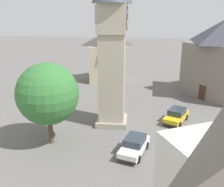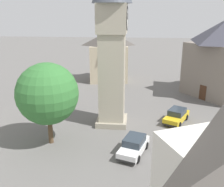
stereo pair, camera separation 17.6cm
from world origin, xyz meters
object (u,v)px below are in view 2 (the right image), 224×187
object	(u,v)px
clock_tower	(112,27)
car_white_side	(177,116)
tree	(47,94)
building_corner_back	(108,56)
car_blue_kerb	(134,145)
car_silver_kerb	(45,104)
car_red_corner	(209,152)
pedestrian	(73,96)

from	to	relation	value
clock_tower	car_white_side	bearing A→B (deg)	98.47
tree	building_corner_back	bearing A→B (deg)	173.13
car_blue_kerb	car_silver_kerb	distance (m)	14.63
car_silver_kerb	tree	xyz separation A→B (m)	(8.13, 3.45, 4.11)
car_red_corner	pedestrian	distance (m)	19.40
car_red_corner	pedestrian	size ratio (longest dim) A/B	2.54
car_blue_kerb	building_corner_back	world-z (taller)	building_corner_back
car_white_side	pedestrian	world-z (taller)	pedestrian
clock_tower	car_red_corner	size ratio (longest dim) A/B	4.18
clock_tower	tree	bearing A→B (deg)	-46.96
car_blue_kerb	clock_tower	bearing A→B (deg)	-157.51
clock_tower	car_white_side	xyz separation A→B (m)	(-1.07, 7.19, -9.70)
pedestrian	tree	size ratio (longest dim) A/B	0.22
car_silver_kerb	car_white_side	world-z (taller)	same
clock_tower	car_red_corner	xyz separation A→B (m)	(6.66, 8.81, -9.70)
car_silver_kerb	car_blue_kerb	bearing A→B (deg)	50.62
car_white_side	tree	xyz separation A→B (m)	(6.04, -12.51, 4.11)
car_blue_kerb	car_red_corner	size ratio (longest dim) A/B	1.03
tree	building_corner_back	world-z (taller)	building_corner_back
car_blue_kerb	pedestrian	bearing A→B (deg)	-145.26
car_blue_kerb	car_red_corner	bearing A→B (deg)	85.14
car_silver_kerb	pedestrian	world-z (taller)	pedestrian
car_silver_kerb	car_red_corner	distance (m)	20.13
car_red_corner	pedestrian	bearing A→B (deg)	-130.77
building_corner_back	car_blue_kerb	bearing A→B (deg)	11.51
car_silver_kerb	car_white_side	size ratio (longest dim) A/B	0.94
car_white_side	tree	world-z (taller)	tree
pedestrian	clock_tower	bearing A→B (deg)	44.37
pedestrian	building_corner_back	bearing A→B (deg)	164.84
tree	clock_tower	bearing A→B (deg)	133.04
car_white_side	tree	distance (m)	14.49
car_red_corner	tree	size ratio (longest dim) A/B	0.56
clock_tower	building_corner_back	distance (m)	19.65
tree	car_blue_kerb	bearing A→B (deg)	81.66
car_white_side	pedestrian	xyz separation A→B (m)	(-4.94, -13.07, 0.25)
car_white_side	building_corner_back	world-z (taller)	building_corner_back
car_white_side	building_corner_back	size ratio (longest dim) A/B	0.51
car_blue_kerb	tree	bearing A→B (deg)	-98.34
car_red_corner	car_silver_kerb	bearing A→B (deg)	-119.17
building_corner_back	car_red_corner	bearing A→B (deg)	24.16
car_white_side	tree	bearing A→B (deg)	-64.22
car_blue_kerb	building_corner_back	size ratio (longest dim) A/B	0.51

